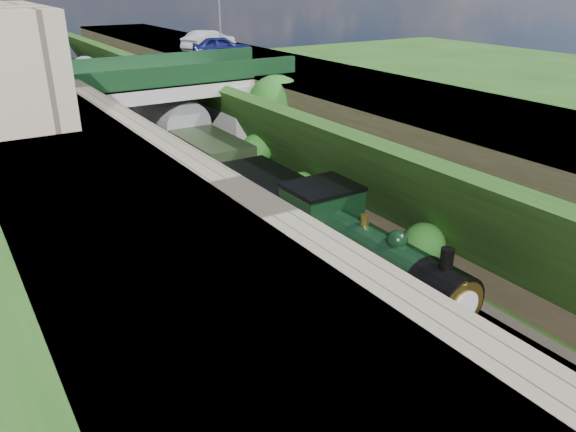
{
  "coord_description": "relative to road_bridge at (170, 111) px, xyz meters",
  "views": [
    {
      "loc": [
        -11.64,
        -10.04,
        11.99
      ],
      "look_at": [
        0.0,
        8.38,
        2.63
      ],
      "focal_mm": 35.0,
      "sensor_mm": 36.0,
      "label": 1
    }
  ],
  "objects": [
    {
      "name": "ground",
      "position": [
        -0.94,
        -24.0,
        -4.08
      ],
      "size": [
        160.0,
        160.0,
        0.0
      ],
      "primitive_type": "plane",
      "color": "#1E4714",
      "rests_on": "ground"
    },
    {
      "name": "trackbed",
      "position": [
        -0.94,
        -4.0,
        -3.98
      ],
      "size": [
        10.0,
        90.0,
        0.2
      ],
      "primitive_type": "cube",
      "color": "#473F38",
      "rests_on": "ground"
    },
    {
      "name": "retaining_wall",
      "position": [
        -6.44,
        -4.0,
        -0.58
      ],
      "size": [
        1.0,
        90.0,
        7.0
      ],
      "primitive_type": "cube",
      "color": "#756B56",
      "rests_on": "ground"
    },
    {
      "name": "street_plateau_left",
      "position": [
        -9.94,
        -4.0,
        -0.58
      ],
      "size": [
        6.0,
        90.0,
        7.0
      ],
      "primitive_type": "cube",
      "color": "#262628",
      "rests_on": "ground"
    },
    {
      "name": "street_plateau_right",
      "position": [
        8.56,
        -4.0,
        -0.95
      ],
      "size": [
        8.0,
        90.0,
        6.25
      ],
      "primitive_type": "cube",
      "color": "#262628",
      "rests_on": "ground"
    },
    {
      "name": "embankment_slope",
      "position": [
        4.07,
        -6.84,
        -1.29
      ],
      "size": [
        4.26,
        90.0,
        6.36
      ],
      "color": "#1E4714",
      "rests_on": "ground"
    },
    {
      "name": "track_left",
      "position": [
        -2.94,
        -4.0,
        -3.83
      ],
      "size": [
        2.5,
        90.0,
        0.2
      ],
      "color": "black",
      "rests_on": "trackbed"
    },
    {
      "name": "track_right",
      "position": [
        0.26,
        -4.0,
        -3.83
      ],
      "size": [
        2.5,
        90.0,
        0.2
      ],
      "color": "black",
      "rests_on": "trackbed"
    },
    {
      "name": "road_bridge",
      "position": [
        0.0,
        0.0,
        0.0
      ],
      "size": [
        16.0,
        6.4,
        7.25
      ],
      "color": "gray",
      "rests_on": "ground"
    },
    {
      "name": "tree",
      "position": [
        4.97,
        -4.98,
        0.57
      ],
      "size": [
        3.6,
        3.8,
        6.6
      ],
      "color": "black",
      "rests_on": "ground"
    },
    {
      "name": "lamppost",
      "position": [
        7.46,
        7.51,
        5.49
      ],
      "size": [
        0.87,
        0.15,
        6.0
      ],
      "color": "gray",
      "rests_on": "street_plateau_right"
    },
    {
      "name": "car_blue",
      "position": [
        6.75,
        5.93,
        2.95
      ],
      "size": [
        4.91,
        3.25,
        1.55
      ],
      "primitive_type": "imported",
      "rotation": [
        0.0,
        0.0,
        1.23
      ],
      "color": "#131854",
      "rests_on": "street_plateau_right"
    },
    {
      "name": "car_silver",
      "position": [
        7.51,
        9.95,
        3.01
      ],
      "size": [
        5.31,
        3.79,
        1.66
      ],
      "primitive_type": "imported",
      "rotation": [
        0.0,
        0.0,
        2.02
      ],
      "color": "#AFAFB4",
      "rests_on": "street_plateau_right"
    },
    {
      "name": "locomotive",
      "position": [
        0.26,
        -19.32,
        -2.18
      ],
      "size": [
        3.1,
        10.23,
        3.83
      ],
      "color": "black",
      "rests_on": "trackbed"
    },
    {
      "name": "tender",
      "position": [
        0.26,
        -11.96,
        -2.46
      ],
      "size": [
        2.7,
        6.0,
        3.05
      ],
      "color": "black",
      "rests_on": "trackbed"
    },
    {
      "name": "coach_front",
      "position": [
        0.26,
        0.64,
        -2.03
      ],
      "size": [
        2.9,
        18.0,
        3.7
      ],
      "color": "black",
      "rests_on": "trackbed"
    },
    {
      "name": "coach_middle",
      "position": [
        0.26,
        19.44,
        -2.03
      ],
      "size": [
        2.9,
        18.0,
        3.7
      ],
      "color": "black",
      "rests_on": "trackbed"
    },
    {
      "name": "coach_rear",
      "position": [
        0.26,
        38.24,
        -2.03
      ],
      "size": [
        2.9,
        18.0,
        3.7
      ],
      "color": "black",
      "rests_on": "trackbed"
    }
  ]
}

